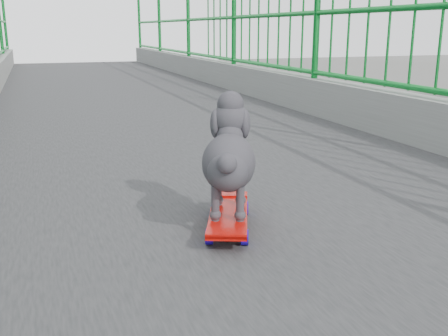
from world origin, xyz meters
The scene contains 2 objects.
skateboard centered at (-0.28, 1.61, 7.05)m, with size 0.31×0.49×0.06m.
poodle centered at (-0.27, 1.64, 7.27)m, with size 0.29×0.44×0.39m.
Camera 1 is at (-0.91, -0.10, 7.72)m, focal length 42.00 mm.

